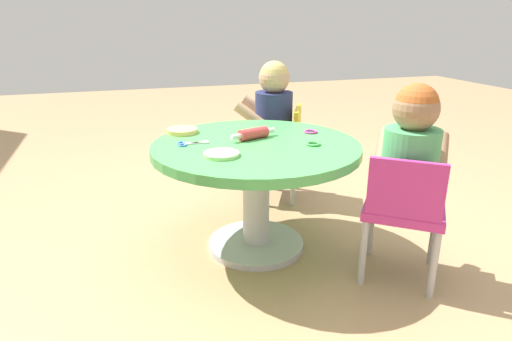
% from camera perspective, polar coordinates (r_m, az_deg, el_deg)
% --- Properties ---
extents(ground_plane, '(10.00, 10.00, 0.00)m').
position_cam_1_polar(ground_plane, '(2.08, -0.00, -9.81)').
color(ground_plane, tan).
extents(craft_table, '(0.90, 0.90, 0.50)m').
position_cam_1_polar(craft_table, '(1.93, -0.00, 0.22)').
color(craft_table, silver).
rests_on(craft_table, ground).
extents(child_chair_left, '(0.42, 0.42, 0.54)m').
position_cam_1_polar(child_chair_left, '(1.81, 18.62, -4.80)').
color(child_chair_left, '#B7B7BC').
rests_on(child_chair_left, ground).
extents(seated_child_left, '(0.44, 0.42, 0.51)m').
position_cam_1_polar(seated_child_left, '(1.77, 19.47, 2.41)').
color(seated_child_left, '#3F4772').
rests_on(seated_child_left, ground).
extents(child_chair_right, '(0.40, 0.40, 0.54)m').
position_cam_1_polar(child_chair_right, '(2.54, 3.03, 3.11)').
color(child_chair_right, '#B7B7BC').
rests_on(child_chair_right, ground).
extents(seated_child_right, '(0.39, 0.43, 0.51)m').
position_cam_1_polar(seated_child_right, '(2.49, 2.20, 8.15)').
color(seated_child_right, '#3F4772').
rests_on(seated_child_right, ground).
extents(rolling_pin, '(0.10, 0.22, 0.05)m').
position_cam_1_polar(rolling_pin, '(1.95, -0.36, 4.83)').
color(rolling_pin, '#D83F3F').
rests_on(rolling_pin, craft_table).
extents(craft_scissors, '(0.07, 0.13, 0.01)m').
position_cam_1_polar(craft_scissors, '(1.89, -8.76, 3.48)').
color(craft_scissors, silver).
rests_on(craft_scissors, craft_table).
extents(playdough_blob_0, '(0.14, 0.14, 0.01)m').
position_cam_1_polar(playdough_blob_0, '(1.72, -4.51, 2.12)').
color(playdough_blob_0, '#B2E58C').
rests_on(playdough_blob_0, craft_table).
extents(playdough_blob_1, '(0.14, 0.14, 0.02)m').
position_cam_1_polar(playdough_blob_1, '(2.08, -9.57, 5.11)').
color(playdough_blob_1, '#F2CC72').
rests_on(playdough_blob_1, craft_table).
extents(cookie_cutter_0, '(0.06, 0.06, 0.01)m').
position_cam_1_polar(cookie_cutter_0, '(1.88, 7.45, 3.45)').
color(cookie_cutter_0, '#4CB259').
rests_on(cookie_cutter_0, craft_table).
extents(cookie_cutter_1, '(0.06, 0.06, 0.01)m').
position_cam_1_polar(cookie_cutter_1, '(2.08, 7.12, 5.03)').
color(cookie_cutter_1, '#D83FA5').
rests_on(cookie_cutter_1, craft_table).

